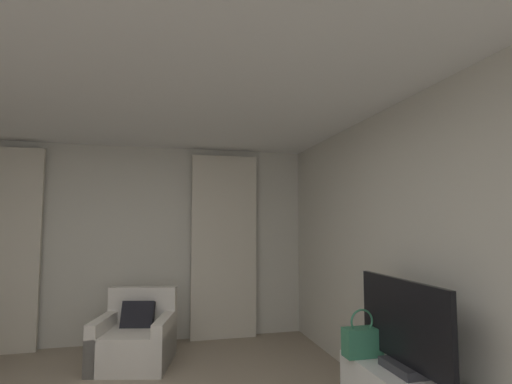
% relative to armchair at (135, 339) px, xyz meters
% --- Properties ---
extents(wall_window, '(5.12, 0.06, 2.60)m').
position_rel_armchair_xyz_m(wall_window, '(-0.27, 0.85, 1.03)').
color(wall_window, beige).
rests_on(wall_window, ground).
extents(wall_right, '(0.06, 6.12, 2.60)m').
position_rel_armchair_xyz_m(wall_right, '(2.26, -2.18, 1.03)').
color(wall_right, beige).
rests_on(wall_right, ground).
extents(ceiling, '(5.12, 6.12, 0.06)m').
position_rel_armchair_xyz_m(ceiling, '(-0.27, -2.18, 2.36)').
color(ceiling, white).
rests_on(ceiling, wall_left).
extents(curtain_left_panel, '(0.90, 0.06, 2.50)m').
position_rel_armchair_xyz_m(curtain_left_panel, '(-1.64, 0.72, 0.98)').
color(curtain_left_panel, beige).
rests_on(curtain_left_panel, ground).
extents(curtain_right_panel, '(0.90, 0.06, 2.50)m').
position_rel_armchair_xyz_m(curtain_right_panel, '(1.11, 0.72, 0.98)').
color(curtain_right_panel, beige).
rests_on(curtain_right_panel, ground).
extents(armchair, '(0.95, 0.94, 0.80)m').
position_rel_armchair_xyz_m(armchair, '(0.00, 0.00, 0.00)').
color(armchair, silver).
rests_on(armchair, ground).
extents(tv_flatscreen, '(0.20, 1.02, 0.65)m').
position_rel_armchair_xyz_m(tv_flatscreen, '(1.95, -2.12, 0.55)').
color(tv_flatscreen, '#333338').
rests_on(tv_flatscreen, tv_console).
extents(handbag_primary, '(0.30, 0.14, 0.37)m').
position_rel_armchair_xyz_m(handbag_primary, '(1.82, -1.76, 0.36)').
color(handbag_primary, '#387F5B').
rests_on(handbag_primary, tv_console).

